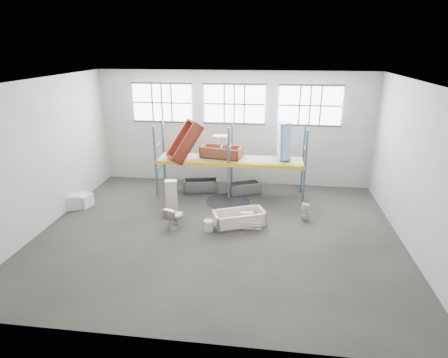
% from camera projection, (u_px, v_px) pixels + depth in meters
% --- Properties ---
extents(floor, '(12.00, 10.00, 0.10)m').
position_uv_depth(floor, '(218.00, 234.00, 12.77)').
color(floor, '#4B4640').
rests_on(floor, ground).
extents(ceiling, '(12.00, 10.00, 0.10)m').
position_uv_depth(ceiling, '(217.00, 80.00, 11.04)').
color(ceiling, silver).
rests_on(ceiling, ground).
extents(wall_back, '(12.00, 0.10, 5.00)m').
position_uv_depth(wall_back, '(234.00, 129.00, 16.62)').
color(wall_back, '#ADACA0').
rests_on(wall_back, ground).
extents(wall_front, '(12.00, 0.10, 5.00)m').
position_uv_depth(wall_front, '(180.00, 240.00, 7.19)').
color(wall_front, '#9F9D94').
rests_on(wall_front, ground).
extents(wall_left, '(0.10, 10.00, 5.00)m').
position_uv_depth(wall_left, '(40.00, 155.00, 12.64)').
color(wall_left, '#B1AFA3').
rests_on(wall_left, ground).
extents(wall_right, '(0.10, 10.00, 5.00)m').
position_uv_depth(wall_right, '(419.00, 170.00, 11.17)').
color(wall_right, '#B3B2A6').
rests_on(wall_right, ground).
extents(window_left, '(2.60, 0.04, 1.60)m').
position_uv_depth(window_left, '(162.00, 103.00, 16.53)').
color(window_left, white).
rests_on(window_left, wall_back).
extents(window_mid, '(2.60, 0.04, 1.60)m').
position_uv_depth(window_mid, '(234.00, 104.00, 16.14)').
color(window_mid, white).
rests_on(window_mid, wall_back).
extents(window_right, '(2.60, 0.04, 1.60)m').
position_uv_depth(window_right, '(310.00, 106.00, 15.75)').
color(window_right, white).
rests_on(window_right, wall_back).
extents(rack_upright_la, '(0.08, 0.08, 3.00)m').
position_uv_depth(rack_upright_la, '(156.00, 162.00, 15.31)').
color(rack_upright_la, slate).
rests_on(rack_upright_la, floor).
extents(rack_upright_lb, '(0.08, 0.08, 3.00)m').
position_uv_depth(rack_upright_lb, '(164.00, 154.00, 16.43)').
color(rack_upright_lb, slate).
rests_on(rack_upright_lb, floor).
extents(rack_upright_ma, '(0.08, 0.08, 3.00)m').
position_uv_depth(rack_upright_ma, '(229.00, 165.00, 14.95)').
color(rack_upright_ma, slate).
rests_on(rack_upright_ma, floor).
extents(rack_upright_mb, '(0.08, 0.08, 3.00)m').
position_uv_depth(rack_upright_mb, '(232.00, 156.00, 16.07)').
color(rack_upright_mb, slate).
rests_on(rack_upright_mb, floor).
extents(rack_upright_ra, '(0.08, 0.08, 3.00)m').
position_uv_depth(rack_upright_ra, '(305.00, 168.00, 14.59)').
color(rack_upright_ra, slate).
rests_on(rack_upright_ra, floor).
extents(rack_upright_rb, '(0.08, 0.08, 3.00)m').
position_uv_depth(rack_upright_rb, '(303.00, 159.00, 15.71)').
color(rack_upright_rb, slate).
rests_on(rack_upright_rb, floor).
extents(rack_beam_front, '(6.00, 0.10, 0.14)m').
position_uv_depth(rack_beam_front, '(229.00, 165.00, 14.95)').
color(rack_beam_front, yellow).
rests_on(rack_beam_front, floor).
extents(rack_beam_back, '(6.00, 0.10, 0.14)m').
position_uv_depth(rack_beam_back, '(232.00, 156.00, 16.07)').
color(rack_beam_back, yellow).
rests_on(rack_beam_back, floor).
extents(shelf_deck, '(5.90, 1.10, 0.03)m').
position_uv_depth(shelf_deck, '(230.00, 159.00, 15.48)').
color(shelf_deck, gray).
rests_on(shelf_deck, floor).
extents(wet_patch, '(1.80, 1.80, 0.00)m').
position_uv_depth(wet_patch, '(228.00, 201.00, 15.27)').
color(wet_patch, black).
rests_on(wet_patch, floor).
extents(bathtub_beige, '(1.97, 1.46, 0.52)m').
position_uv_depth(bathtub_beige, '(239.00, 218.00, 13.19)').
color(bathtub_beige, '#F5D9CD').
rests_on(bathtub_beige, floor).
extents(cistern_spare, '(0.47, 0.28, 0.42)m').
position_uv_depth(cistern_spare, '(247.00, 218.00, 13.20)').
color(cistern_spare, beige).
rests_on(cistern_spare, bathtub_beige).
extents(sink_in_tub, '(0.53, 0.53, 0.16)m').
position_uv_depth(sink_in_tub, '(228.00, 220.00, 13.28)').
color(sink_in_tub, beige).
rests_on(sink_in_tub, bathtub_beige).
extents(toilet_beige, '(0.70, 0.89, 0.79)m').
position_uv_depth(toilet_beige, '(175.00, 217.00, 13.00)').
color(toilet_beige, beige).
rests_on(toilet_beige, floor).
extents(cistern_tall, '(0.49, 0.38, 1.34)m').
position_uv_depth(cistern_tall, '(171.00, 197.00, 13.93)').
color(cistern_tall, beige).
rests_on(cistern_tall, floor).
extents(toilet_white, '(0.34, 0.33, 0.68)m').
position_uv_depth(toilet_white, '(306.00, 212.00, 13.51)').
color(toilet_white, white).
rests_on(toilet_white, floor).
extents(steel_tub_left, '(1.55, 0.95, 0.53)m').
position_uv_depth(steel_tub_left, '(201.00, 185.00, 16.24)').
color(steel_tub_left, '#929499').
rests_on(steel_tub_left, floor).
extents(steel_tub_right, '(1.49, 1.10, 0.50)m').
position_uv_depth(steel_tub_right, '(244.00, 188.00, 16.01)').
color(steel_tub_right, '#AEB0B5').
rests_on(steel_tub_right, floor).
extents(rust_tub_flat, '(1.79, 1.10, 0.47)m').
position_uv_depth(rust_tub_flat, '(221.00, 152.00, 15.53)').
color(rust_tub_flat, brown).
rests_on(rust_tub_flat, shelf_deck).
extents(rust_tub_tilted, '(1.66, 1.46, 1.74)m').
position_uv_depth(rust_tub_tilted, '(185.00, 142.00, 15.25)').
color(rust_tub_tilted, maroon).
rests_on(rust_tub_tilted, shelf_deck).
extents(sink_on_shelf, '(0.65, 0.50, 0.57)m').
position_uv_depth(sink_on_shelf, '(221.00, 148.00, 15.05)').
color(sink_on_shelf, silver).
rests_on(sink_on_shelf, rust_tub_flat).
extents(blue_tub_upright, '(0.61, 0.79, 1.52)m').
position_uv_depth(blue_tub_upright, '(284.00, 141.00, 14.97)').
color(blue_tub_upright, '#94BFEA').
rests_on(blue_tub_upright, shelf_deck).
extents(bucket, '(0.42, 0.42, 0.38)m').
position_uv_depth(bucket, '(208.00, 226.00, 12.82)').
color(bucket, beige).
rests_on(bucket, floor).
extents(carton_near, '(0.79, 0.74, 0.54)m').
position_uv_depth(carton_near, '(73.00, 202.00, 14.58)').
color(carton_near, silver).
rests_on(carton_near, floor).
extents(carton_far, '(0.68, 0.68, 0.49)m').
position_uv_depth(carton_far, '(83.00, 200.00, 14.76)').
color(carton_far, silver).
rests_on(carton_far, floor).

